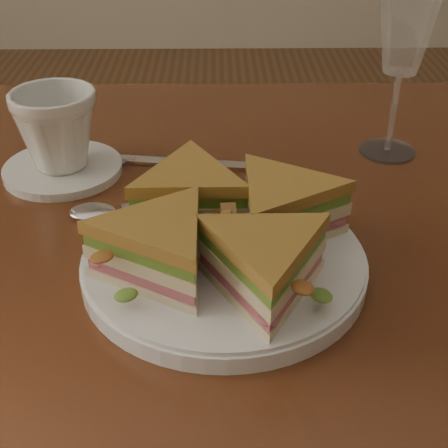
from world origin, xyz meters
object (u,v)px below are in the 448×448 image
Objects in this scene: spoon at (115,209)px; knife at (177,163)px; table at (206,303)px; sandwich_wedges at (224,229)px; wine_glass at (406,29)px; saucer at (63,169)px; coffee_cup at (57,130)px; plate at (224,263)px.

knife is (0.06, 0.11, -0.00)m from spoon.
table is at bearing -38.18° from spoon.
wine_glass is (0.20, 0.24, 0.10)m from sandwich_wedges.
saucer is at bearing 134.02° from sandwich_wedges.
coffee_cup is at bearing 134.02° from sandwich_wedges.
sandwich_wedges is 1.58× the size of spoon.
plate is 0.27m from coffee_cup.
table is at bearing 104.14° from sandwich_wedges.
spoon reaches higher than table.
wine_glass is 1.55× the size of saucer.
saucer is at bearing -172.96° from wine_glass.
coffee_cup is (-0.18, 0.19, 0.01)m from sandwich_wedges.
spoon is 0.37m from wine_glass.
wine_glass reaches higher than spoon.
plate reaches higher than knife.
saucer is (-0.13, -0.02, 0.00)m from knife.
table is 0.22m from saucer.
spoon is at bearing 163.07° from table.
sandwich_wedges is 0.26m from coffee_cup.
coffee_cup is at bearing 144.87° from table.
table is 0.25m from coffee_cup.
coffee_cup reaches higher than sandwich_wedges.
plate is at bearing -130.64° from wine_glass.
saucer is (-0.18, 0.19, -0.04)m from sandwich_wedges.
coffee_cup reaches higher than table.
table is 0.16m from sandwich_wedges.
wine_glass is 2.20× the size of coffee_cup.
spoon is at bearing -50.80° from saucer.
table is 5.59× the size of knife.
table is 6.86× the size of spoon.
wine_glass reaches higher than plate.
coffee_cup is (-0.16, 0.11, 0.15)m from table.
saucer is at bearing 144.87° from table.
knife is at bearing 104.27° from plate.
sandwich_wedges is at bearing 45.00° from plate.
spoon and saucer have the same top height.
table is 5.77× the size of wine_glass.
knife is (-0.05, 0.21, -0.04)m from sandwich_wedges.
sandwich_wedges is 0.26m from saucer.
sandwich_wedges is 0.16m from spoon.
plate is 1.21× the size of wine_glass.
knife is 1.03× the size of wine_glass.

